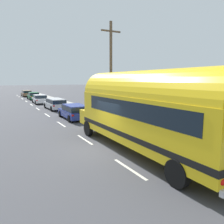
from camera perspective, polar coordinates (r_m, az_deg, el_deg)
ground_plane at (r=11.79m, az=-3.20°, el=-9.74°), size 300.00×300.00×0.00m
lane_markings at (r=24.68m, az=-11.09°, el=-0.29°), size 3.60×80.00×0.01m
sidewalk_slab at (r=22.54m, az=-3.24°, el=-0.78°), size 2.42×90.00×0.15m
utility_pole at (r=19.05m, az=-0.29°, el=10.67°), size 1.80×0.24×8.50m
painted_bus at (r=10.53m, az=9.90°, el=0.81°), size 2.60×12.52×4.12m
car_lead at (r=20.80m, az=-9.77°, el=0.32°), size 2.03×4.60×1.37m
car_second at (r=28.07m, az=-14.58°, el=2.27°), size 1.96×4.85×1.37m
car_third at (r=35.99m, az=-18.26°, el=3.31°), size 2.02×4.48×1.37m
car_fourth at (r=43.31m, az=-19.77°, el=4.03°), size 1.96×4.45×1.37m
car_fifth at (r=52.00m, az=-21.43°, el=4.66°), size 1.90×4.78×1.37m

